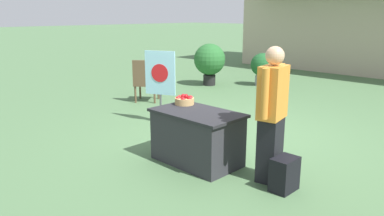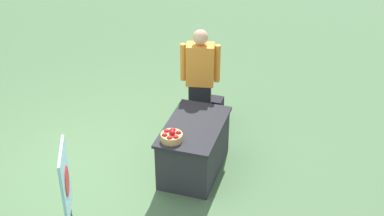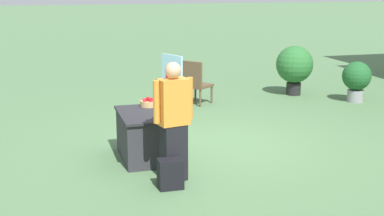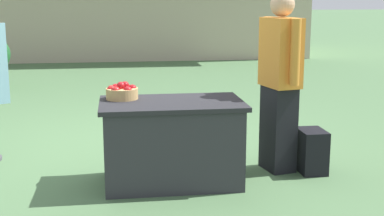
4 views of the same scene
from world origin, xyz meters
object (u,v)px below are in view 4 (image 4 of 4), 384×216
person_visitor (280,81)px  backpack (311,151)px  display_table (172,142)px  apple_basket (122,92)px

person_visitor → backpack: size_ratio=4.10×
backpack → display_table: bearing=-175.6°
apple_basket → backpack: bearing=-2.2°
display_table → backpack: 1.38m
display_table → person_visitor: bearing=12.2°
display_table → apple_basket: (-0.44, 0.18, 0.44)m
person_visitor → backpack: 0.75m
apple_basket → display_table: bearing=-21.8°
person_visitor → backpack: bearing=145.5°
display_table → person_visitor: (1.07, 0.23, 0.50)m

